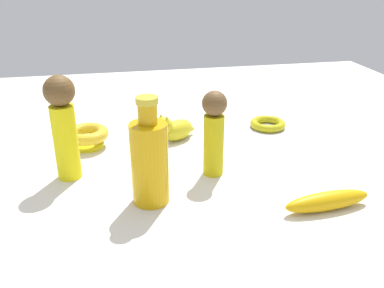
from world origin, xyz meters
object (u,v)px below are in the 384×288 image
(banana, at_px, (327,201))
(person_figure_child, at_px, (214,130))
(cat_figurine, at_px, (174,129))
(person_figure_adult, at_px, (63,123))
(bowl, at_px, (87,136))
(bangle, at_px, (268,124))
(bottle_tall, at_px, (150,160))
(nail_polish_jar, at_px, (151,154))

(banana, relative_size, person_figure_child, 0.93)
(cat_figurine, xyz_separation_m, person_figure_adult, (0.16, -0.27, 0.10))
(bowl, distance_m, bangle, 0.52)
(bottle_tall, height_order, person_figure_adult, person_figure_adult)
(bowl, height_order, nail_polish_jar, bowl)
(bottle_tall, bearing_deg, bowl, -156.00)
(banana, xyz_separation_m, cat_figurine, (-0.40, -0.25, 0.02))
(bowl, xyz_separation_m, bangle, (-0.04, 0.52, -0.02))
(bangle, xyz_separation_m, cat_figurine, (0.04, -0.29, 0.02))
(bottle_tall, bearing_deg, bangle, 131.60)
(person_figure_child, bearing_deg, bowl, -126.30)
(bowl, bearing_deg, person_figure_adult, -12.26)
(bowl, bearing_deg, banana, 49.43)
(bangle, bearing_deg, person_figure_adult, -70.14)
(person_figure_child, bearing_deg, banana, 43.69)
(bowl, xyz_separation_m, banana, (0.41, 0.48, -0.01))
(person_figure_child, xyz_separation_m, cat_figurine, (-0.21, -0.06, -0.07))
(bowl, height_order, cat_figurine, cat_figurine)
(person_figure_child, distance_m, cat_figurine, 0.23)
(person_figure_child, bearing_deg, nail_polish_jar, -123.90)
(nail_polish_jar, relative_size, bottle_tall, 0.18)
(banana, relative_size, nail_polish_jar, 4.61)
(bangle, bearing_deg, person_figure_child, -42.64)
(banana, height_order, bangle, banana)
(bowl, bearing_deg, bangle, 94.00)
(banana, height_order, person_figure_adult, person_figure_adult)
(person_figure_child, bearing_deg, person_figure_adult, -98.52)
(bangle, distance_m, bottle_tall, 0.52)
(cat_figurine, bearing_deg, person_figure_child, 15.96)
(bottle_tall, xyz_separation_m, cat_figurine, (-0.30, 0.10, -0.06))
(person_figure_adult, bearing_deg, bottle_tall, 50.66)
(person_figure_child, relative_size, bangle, 1.91)
(nail_polish_jar, distance_m, bottle_tall, 0.20)
(cat_figurine, bearing_deg, banana, 31.37)
(person_figure_child, xyz_separation_m, person_figure_adult, (-0.05, -0.33, 0.02))
(person_figure_child, height_order, bottle_tall, bottle_tall)
(nail_polish_jar, bearing_deg, bangle, 113.50)
(bangle, bearing_deg, nail_polish_jar, -66.50)
(bowl, distance_m, nail_polish_jar, 0.20)
(person_figure_child, distance_m, person_figure_adult, 0.33)
(bowl, height_order, bottle_tall, bottle_tall)
(nail_polish_jar, bearing_deg, person_figure_adult, -77.58)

